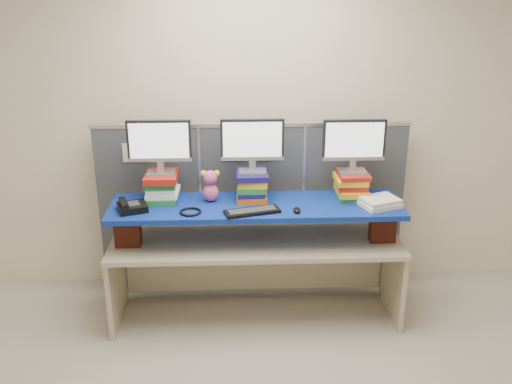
{
  "coord_description": "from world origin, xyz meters",
  "views": [
    {
      "loc": [
        -0.15,
        -2.71,
        2.66
      ],
      "look_at": [
        0.02,
        1.34,
        1.1
      ],
      "focal_mm": 40.0,
      "sensor_mm": 36.0,
      "label": 1
    }
  ],
  "objects_px": {
    "desk": "(256,256)",
    "monitor_left": "(159,144)",
    "monitor_right": "(354,143)",
    "keyboard": "(252,211)",
    "blue_board": "(256,207)",
    "monitor_center": "(252,142)",
    "desk_phone": "(131,207)"
  },
  "relations": [
    {
      "from": "desk",
      "to": "blue_board",
      "type": "distance_m",
      "value": 0.43
    },
    {
      "from": "blue_board",
      "to": "monitor_center",
      "type": "xyz_separation_m",
      "value": [
        -0.02,
        0.12,
        0.48
      ]
    },
    {
      "from": "keyboard",
      "to": "desk_phone",
      "type": "distance_m",
      "value": 0.9
    },
    {
      "from": "monitor_right",
      "to": "keyboard",
      "type": "bearing_deg",
      "value": -159.97
    },
    {
      "from": "desk",
      "to": "keyboard",
      "type": "relative_size",
      "value": 5.3
    },
    {
      "from": "desk",
      "to": "monitor_left",
      "type": "distance_m",
      "value": 1.16
    },
    {
      "from": "monitor_left",
      "to": "keyboard",
      "type": "bearing_deg",
      "value": -22.67
    },
    {
      "from": "monitor_center",
      "to": "desk_phone",
      "type": "bearing_deg",
      "value": -167.05
    },
    {
      "from": "monitor_left",
      "to": "monitor_center",
      "type": "height_order",
      "value": "monitor_center"
    },
    {
      "from": "monitor_right",
      "to": "blue_board",
      "type": "bearing_deg",
      "value": -171.08
    },
    {
      "from": "desk",
      "to": "monitor_left",
      "type": "relative_size",
      "value": 4.74
    },
    {
      "from": "keyboard",
      "to": "blue_board",
      "type": "bearing_deg",
      "value": 62.91
    },
    {
      "from": "desk",
      "to": "keyboard",
      "type": "xyz_separation_m",
      "value": [
        -0.04,
        -0.17,
        0.46
      ]
    },
    {
      "from": "desk",
      "to": "blue_board",
      "type": "height_order",
      "value": "blue_board"
    },
    {
      "from": "monitor_left",
      "to": "keyboard",
      "type": "relative_size",
      "value": 1.12
    },
    {
      "from": "monitor_left",
      "to": "keyboard",
      "type": "xyz_separation_m",
      "value": [
        0.69,
        -0.29,
        -0.44
      ]
    },
    {
      "from": "monitor_center",
      "to": "blue_board",
      "type": "bearing_deg",
      "value": -78.89
    },
    {
      "from": "blue_board",
      "to": "monitor_center",
      "type": "bearing_deg",
      "value": 101.11
    },
    {
      "from": "keyboard",
      "to": "monitor_left",
      "type": "bearing_deg",
      "value": 142.04
    },
    {
      "from": "desk",
      "to": "blue_board",
      "type": "xyz_separation_m",
      "value": [
        0.0,
        -0.0,
        0.43
      ]
    },
    {
      "from": "monitor_left",
      "to": "monitor_right",
      "type": "bearing_deg",
      "value": -0.0
    },
    {
      "from": "desk_phone",
      "to": "monitor_left",
      "type": "bearing_deg",
      "value": 25.34
    },
    {
      "from": "monitor_right",
      "to": "keyboard",
      "type": "relative_size",
      "value": 1.12
    },
    {
      "from": "monitor_center",
      "to": "desk_phone",
      "type": "height_order",
      "value": "monitor_center"
    },
    {
      "from": "desk_phone",
      "to": "keyboard",
      "type": "bearing_deg",
      "value": -24.67
    },
    {
      "from": "desk",
      "to": "monitor_right",
      "type": "xyz_separation_m",
      "value": [
        0.75,
        0.12,
        0.89
      ]
    },
    {
      "from": "desk",
      "to": "keyboard",
      "type": "height_order",
      "value": "keyboard"
    },
    {
      "from": "monitor_center",
      "to": "monitor_left",
      "type": "bearing_deg",
      "value": 180.0
    },
    {
      "from": "keyboard",
      "to": "desk_phone",
      "type": "height_order",
      "value": "desk_phone"
    },
    {
      "from": "desk",
      "to": "monitor_left",
      "type": "height_order",
      "value": "monitor_left"
    },
    {
      "from": "blue_board",
      "to": "monitor_center",
      "type": "relative_size",
      "value": 4.65
    },
    {
      "from": "blue_board",
      "to": "keyboard",
      "type": "distance_m",
      "value": 0.18
    }
  ]
}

